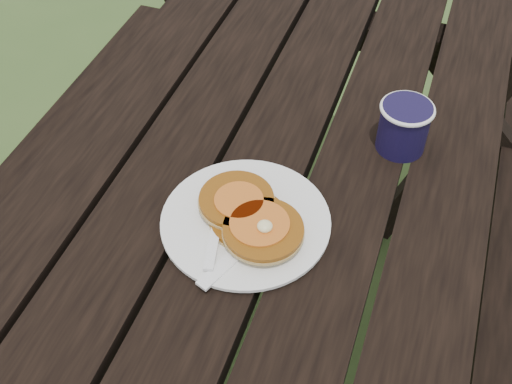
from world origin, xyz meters
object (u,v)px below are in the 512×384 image
(plate, at_px, (246,222))
(coffee_cup, at_px, (404,124))
(picnic_table, at_px, (251,319))
(pancake_stack, at_px, (250,217))

(plate, relative_size, coffee_cup, 2.78)
(coffee_cup, bearing_deg, picnic_table, -138.03)
(pancake_stack, relative_size, coffee_cup, 1.93)
(pancake_stack, height_order, coffee_cup, coffee_cup)
(picnic_table, bearing_deg, plate, -76.49)
(plate, height_order, coffee_cup, coffee_cup)
(picnic_table, distance_m, coffee_cup, 0.52)
(pancake_stack, bearing_deg, plate, 154.89)
(plate, bearing_deg, picnic_table, 103.51)
(picnic_table, bearing_deg, coffee_cup, 41.97)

